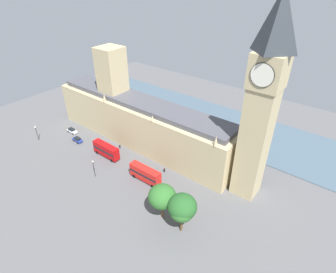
% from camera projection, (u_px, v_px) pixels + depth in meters
% --- Properties ---
extents(ground_plane, '(142.95, 142.95, 0.00)m').
position_uv_depth(ground_plane, '(139.00, 143.00, 99.23)').
color(ground_plane, '#565659').
extents(river_thames, '(30.23, 128.65, 0.25)m').
position_uv_depth(river_thames, '(187.00, 112.00, 120.03)').
color(river_thames, '#475B6B').
rests_on(river_thames, ground).
extents(parliament_building, '(13.75, 72.95, 32.30)m').
position_uv_depth(parliament_building, '(138.00, 118.00, 96.49)').
color(parliament_building, tan).
rests_on(parliament_building, ground).
extents(clock_tower, '(7.59, 7.59, 53.45)m').
position_uv_depth(clock_tower, '(262.00, 104.00, 63.76)').
color(clock_tower, tan).
rests_on(clock_tower, ground).
extents(car_white_trailing, '(1.86, 4.59, 1.74)m').
position_uv_depth(car_white_trailing, '(72.00, 131.00, 105.20)').
color(car_white_trailing, silver).
rests_on(car_white_trailing, ground).
extents(car_blue_kerbside, '(2.10, 4.40, 1.74)m').
position_uv_depth(car_blue_kerbside, '(77.00, 140.00, 99.77)').
color(car_blue_kerbside, navy).
rests_on(car_blue_kerbside, ground).
extents(double_decker_bus_far_end, '(2.67, 10.51, 4.75)m').
position_uv_depth(double_decker_bus_far_end, '(106.00, 150.00, 91.17)').
color(double_decker_bus_far_end, '#B20C0F').
rests_on(double_decker_bus_far_end, ground).
extents(double_decker_bus_leading, '(2.75, 10.53, 4.75)m').
position_uv_depth(double_decker_bus_leading, '(145.00, 174.00, 80.73)').
color(double_decker_bus_leading, red).
rests_on(double_decker_bus_leading, ground).
extents(pedestrian_midblock, '(0.51, 0.61, 1.64)m').
position_uv_depth(pedestrian_midblock, '(164.00, 170.00, 85.13)').
color(pedestrian_midblock, black).
rests_on(pedestrian_midblock, ground).
extents(pedestrian_corner, '(0.53, 0.63, 1.62)m').
position_uv_depth(pedestrian_corner, '(120.00, 146.00, 96.34)').
color(pedestrian_corner, black).
rests_on(pedestrian_corner, ground).
extents(plane_tree_by_river_gate, '(7.04, 7.04, 10.45)m').
position_uv_depth(plane_tree_by_river_gate, '(182.00, 207.00, 63.31)').
color(plane_tree_by_river_gate, brown).
rests_on(plane_tree_by_river_gate, ground).
extents(plane_tree_opposite_hall, '(5.87, 5.87, 9.34)m').
position_uv_depth(plane_tree_opposite_hall, '(182.00, 211.00, 63.03)').
color(plane_tree_opposite_hall, brown).
rests_on(plane_tree_opposite_hall, ground).
extents(plane_tree_under_trees, '(7.03, 7.03, 10.17)m').
position_uv_depth(plane_tree_under_trees, '(162.00, 197.00, 66.43)').
color(plane_tree_under_trees, brown).
rests_on(plane_tree_under_trees, ground).
extents(street_lamp_near_tower, '(0.56, 0.56, 6.01)m').
position_uv_depth(street_lamp_near_tower, '(93.00, 166.00, 81.45)').
color(street_lamp_near_tower, black).
rests_on(street_lamp_near_tower, ground).
extents(street_lamp_slot_10, '(0.56, 0.56, 5.84)m').
position_uv_depth(street_lamp_slot_10, '(36.00, 131.00, 99.00)').
color(street_lamp_slot_10, black).
rests_on(street_lamp_slot_10, ground).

